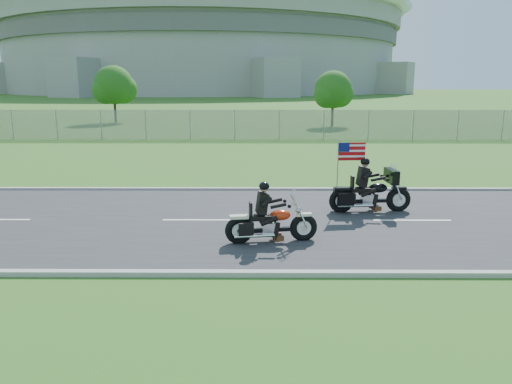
{
  "coord_description": "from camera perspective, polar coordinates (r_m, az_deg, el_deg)",
  "views": [
    {
      "loc": [
        -0.36,
        -13.66,
        3.93
      ],
      "look_at": [
        -0.44,
        0.0,
        0.86
      ],
      "focal_mm": 35.0,
      "sensor_mm": 36.0,
      "label": 1
    }
  ],
  "objects": [
    {
      "name": "curb_south",
      "position": [
        10.37,
        2.34,
        -9.33
      ],
      "size": [
        120.0,
        0.18,
        0.12
      ],
      "primitive_type": "cube",
      "color": "#9E9B93",
      "rests_on": "ground"
    },
    {
      "name": "curb_north",
      "position": [
        18.13,
        1.48,
        0.3
      ],
      "size": [
        120.0,
        0.18,
        0.12
      ],
      "primitive_type": "cube",
      "color": "#9E9B93",
      "rests_on": "ground"
    },
    {
      "name": "ground",
      "position": [
        14.22,
        1.79,
        -3.39
      ],
      "size": [
        420.0,
        420.0,
        0.0
      ],
      "primitive_type": "plane",
      "color": "#35581B",
      "rests_on": "ground"
    },
    {
      "name": "road",
      "position": [
        14.21,
        1.79,
        -3.32
      ],
      "size": [
        120.0,
        8.0,
        0.04
      ],
      "primitive_type": "cube",
      "color": "#28282B",
      "rests_on": "ground"
    },
    {
      "name": "motorcycle_lead",
      "position": [
        12.24,
        1.63,
        -3.65
      ],
      "size": [
        2.31,
        0.79,
        1.56
      ],
      "rotation": [
        0.0,
        0.0,
        0.16
      ],
      "color": "black",
      "rests_on": "ground"
    },
    {
      "name": "tree_fence_mid",
      "position": [
        49.6,
        -15.88,
        11.47
      ],
      "size": [
        3.96,
        3.69,
        5.3
      ],
      "color": "#382316",
      "rests_on": "ground"
    },
    {
      "name": "tree_fence_near",
      "position": [
        44.17,
        8.85,
        11.27
      ],
      "size": [
        3.52,
        3.28,
        4.75
      ],
      "color": "#382316",
      "rests_on": "ground"
    },
    {
      "name": "fence",
      "position": [
        34.1,
        -7.54,
        7.62
      ],
      "size": [
        60.0,
        0.03,
        2.0
      ],
      "primitive_type": "cube",
      "color": "gray",
      "rests_on": "ground"
    },
    {
      "name": "motorcycle_follow",
      "position": [
        15.41,
        12.9,
        -0.23
      ],
      "size": [
        2.52,
        0.84,
        2.11
      ],
      "rotation": [
        0.0,
        0.0,
        0.08
      ],
      "color": "black",
      "rests_on": "ground"
    },
    {
      "name": "stadium",
      "position": [
        185.07,
        -5.99,
        16.21
      ],
      "size": [
        140.4,
        140.4,
        29.2
      ],
      "color": "#A3A099",
      "rests_on": "ground"
    }
  ]
}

